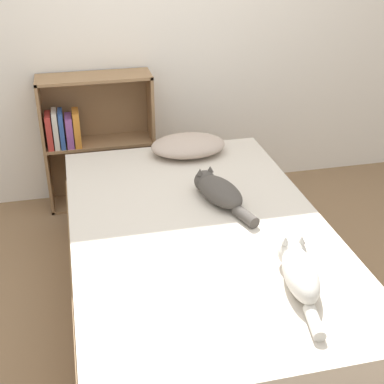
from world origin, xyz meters
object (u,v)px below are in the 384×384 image
at_px(bed, 199,270).
at_px(pillow, 188,145).
at_px(cat_dark, 218,191).
at_px(cat_light, 299,270).
at_px(bookshelf, 93,138).

bearing_deg(bed, pillow, 80.88).
bearing_deg(bed, cat_dark, 53.86).
bearing_deg(cat_dark, cat_light, 172.41).
distance_m(pillow, bookshelf, 0.78).
height_order(bed, pillow, pillow).
relative_size(pillow, cat_light, 0.89).
bearing_deg(bookshelf, cat_light, -69.49).
xyz_separation_m(pillow, bookshelf, (-0.56, 0.53, -0.11)).
xyz_separation_m(bed, cat_light, (0.29, -0.54, 0.34)).
xyz_separation_m(pillow, cat_dark, (0.02, -0.63, 0.00)).
bearing_deg(pillow, cat_dark, -88.18).
bearing_deg(cat_light, cat_dark, 20.02).
height_order(pillow, cat_dark, cat_dark).
relative_size(bed, pillow, 4.42).
height_order(pillow, bookshelf, bookshelf).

